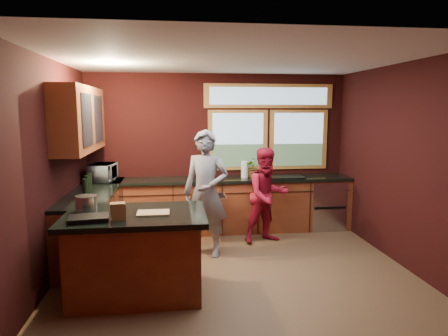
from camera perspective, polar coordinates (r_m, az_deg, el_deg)
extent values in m
plane|color=brown|center=(5.43, 1.55, -14.23)|extent=(4.50, 4.50, 0.00)
cube|color=black|center=(7.03, -0.84, 2.35)|extent=(4.50, 0.02, 2.70)
cube|color=black|center=(3.14, 7.14, -5.21)|extent=(4.50, 0.02, 2.70)
cube|color=black|center=(5.23, -23.58, -0.42)|extent=(0.02, 4.00, 2.70)
cube|color=black|center=(5.84, 23.99, 0.41)|extent=(0.02, 4.00, 2.70)
cube|color=silver|center=(5.05, 1.68, 15.36)|extent=(4.50, 4.00, 0.02)
cube|color=#809DB1|center=(7.05, 2.00, 3.99)|extent=(1.06, 0.02, 1.06)
cube|color=#809DB1|center=(7.30, 10.58, 4.01)|extent=(1.06, 0.02, 1.06)
cube|color=#AF7532|center=(7.14, 6.47, 10.19)|extent=(2.30, 0.02, 0.42)
cube|color=#612617|center=(5.95, -19.93, 6.57)|extent=(0.36, 1.80, 0.90)
cube|color=#612617|center=(6.90, -0.56, -5.45)|extent=(4.50, 0.60, 0.88)
cube|color=black|center=(6.79, -0.55, -1.65)|extent=(4.50, 0.64, 0.05)
cube|color=#B7B7BC|center=(7.32, 14.07, -5.01)|extent=(0.60, 0.58, 0.85)
cube|color=black|center=(6.97, 8.50, -1.48)|extent=(0.66, 0.46, 0.05)
cube|color=#612617|center=(6.15, -18.14, -7.58)|extent=(0.60, 2.30, 0.88)
cube|color=black|center=(6.04, -18.24, -3.33)|extent=(0.64, 2.30, 0.05)
cube|color=#612617|center=(4.71, -12.37, -12.29)|extent=(1.40, 0.90, 0.88)
cube|color=black|center=(4.56, -12.55, -6.69)|extent=(1.55, 1.05, 0.06)
imported|color=slate|center=(5.69, -2.61, -3.65)|extent=(0.77, 0.65, 1.81)
imported|color=maroon|center=(6.30, 6.19, -3.91)|extent=(0.86, 0.76, 1.50)
imported|color=#999999|center=(6.75, -16.90, -0.63)|extent=(0.42, 0.56, 0.29)
imported|color=#999999|center=(6.90, 4.08, 0.13)|extent=(0.30, 0.26, 0.34)
cylinder|color=white|center=(6.83, 2.96, -0.20)|extent=(0.12, 0.12, 0.28)
cube|color=#A78156|center=(4.49, -10.07, -6.34)|extent=(0.35, 0.25, 0.02)
cylinder|color=#BCBCC1|center=(4.76, -19.05, -4.83)|extent=(0.24, 0.24, 0.18)
cube|color=brown|center=(4.31, -14.91, -6.01)|extent=(0.17, 0.15, 0.18)
cube|color=black|center=(4.38, -18.80, -6.83)|extent=(0.44, 0.34, 0.05)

